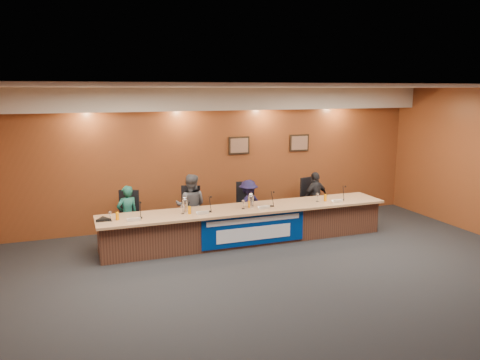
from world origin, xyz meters
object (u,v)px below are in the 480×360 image
object	(u,v)px
dais_body	(247,225)
panelist_b	(191,206)
office_chair_b	(190,214)
office_chair_c	(247,209)
panelist_d	(315,198)
carafe_mid	(251,202)
speakerphone	(103,219)
office_chair_d	(313,203)
panelist_a	(127,215)
panelist_c	(248,205)
banner	(254,229)
carafe_left	(185,206)
office_chair_a	(127,220)

from	to	relation	value
dais_body	panelist_b	bearing A→B (deg)	144.96
office_chair_b	office_chair_c	xyz separation A→B (m)	(1.33, 0.00, 0.00)
panelist_d	carafe_mid	size ratio (longest dim) A/B	5.21
office_chair_c	speakerphone	size ratio (longest dim) A/B	1.50
office_chair_d	dais_body	bearing A→B (deg)	-175.71
panelist_a	carafe_mid	size ratio (longest dim) A/B	5.15
panelist_a	panelist_c	bearing A→B (deg)	163.85
dais_body	carafe_mid	size ratio (longest dim) A/B	25.00
panelist_d	panelist_a	bearing A→B (deg)	-14.54
banner	panelist_b	xyz separation A→B (m)	(-1.02, 1.13, 0.31)
carafe_left	dais_body	bearing A→B (deg)	-2.13
dais_body	panelist_b	xyz separation A→B (m)	(-1.02, 0.71, 0.34)
dais_body	speakerphone	size ratio (longest dim) A/B	18.75
panelist_c	office_chair_b	distance (m)	1.34
panelist_a	banner	bearing A→B (deg)	138.30
office_chair_a	speakerphone	size ratio (longest dim) A/B	1.50
banner	panelist_c	world-z (taller)	panelist_c
panelist_a	office_chair_d	world-z (taller)	panelist_a
office_chair_a	office_chair_d	world-z (taller)	same
banner	panelist_c	bearing A→B (deg)	74.55
panelist_c	office_chair_c	xyz separation A→B (m)	(0.00, 0.10, -0.11)
dais_body	office_chair_b	world-z (taller)	dais_body
office_chair_b	carafe_left	bearing A→B (deg)	-88.45
office_chair_d	office_chair_c	bearing A→B (deg)	162.38
dais_body	office_chair_a	bearing A→B (deg)	160.98
panelist_a	office_chair_c	world-z (taller)	panelist_a
dais_body	speakerphone	bearing A→B (deg)	-179.04
office_chair_a	carafe_left	xyz separation A→B (m)	(1.06, -0.77, 0.40)
speakerphone	office_chair_a	bearing A→B (deg)	58.58
panelist_a	office_chair_c	xyz separation A→B (m)	(2.67, 0.10, -0.14)
carafe_left	carafe_mid	distance (m)	1.38
banner	panelist_b	distance (m)	1.55
banner	office_chair_c	xyz separation A→B (m)	(0.31, 1.23, 0.10)
banner	panelist_d	distance (m)	2.33
panelist_b	office_chair_a	xyz separation A→B (m)	(-1.34, 0.10, -0.21)
office_chair_a	panelist_c	bearing A→B (deg)	19.44
panelist_a	panelist_d	xyz separation A→B (m)	(4.39, 0.00, 0.01)
office_chair_b	office_chair_d	size ratio (longest dim) A/B	1.00
panelist_d	office_chair_b	bearing A→B (deg)	-16.42
panelist_a	office_chair_b	bearing A→B (deg)	168.11
office_chair_d	carafe_left	bearing A→B (deg)	175.34
office_chair_b	carafe_mid	xyz separation A→B (m)	(1.09, -0.86, 0.39)
panelist_d	carafe_left	xyz separation A→B (m)	(-3.33, -0.67, 0.25)
panelist_b	banner	bearing A→B (deg)	153.71
banner	office_chair_b	distance (m)	1.60
office_chair_b	carafe_mid	bearing A→B (deg)	-16.36
office_chair_d	speakerphone	xyz separation A→B (m)	(-4.91, -0.86, 0.30)
office_chair_a	office_chair_d	size ratio (longest dim) A/B	1.00
banner	office_chair_c	size ratio (longest dim) A/B	4.58
banner	panelist_c	size ratio (longest dim) A/B	1.87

